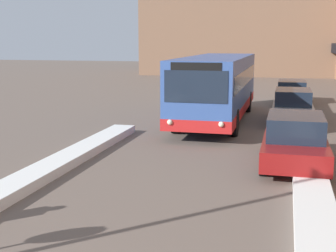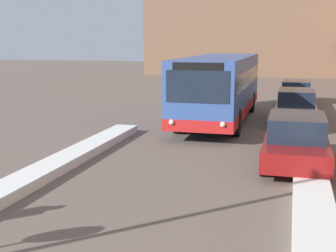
{
  "view_description": "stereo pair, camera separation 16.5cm",
  "coord_description": "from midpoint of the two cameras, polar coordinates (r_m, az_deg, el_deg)",
  "views": [
    {
      "loc": [
        2.88,
        -2.99,
        3.75
      ],
      "look_at": [
        -0.1,
        8.74,
        1.53
      ],
      "focal_mm": 50.0,
      "sensor_mm": 36.0,
      "label": 1
    },
    {
      "loc": [
        3.04,
        -2.95,
        3.75
      ],
      "look_at": [
        -0.1,
        8.74,
        1.53
      ],
      "focal_mm": 50.0,
      "sensor_mm": 36.0,
      "label": 2
    }
  ],
  "objects": [
    {
      "name": "parked_car_middle",
      "position": [
        22.39,
        15.53,
        2.32
      ],
      "size": [
        1.85,
        4.66,
        1.53
      ],
      "color": "#B7B7BC",
      "rests_on": "ground_plane"
    },
    {
      "name": "snow_bank_left",
      "position": [
        12.9,
        -16.35,
        -6.3
      ],
      "size": [
        0.9,
        15.26,
        0.28
      ],
      "color": "silver",
      "rests_on": "ground_plane"
    },
    {
      "name": "parked_car_back",
      "position": [
        29.54,
        15.46,
        4.04
      ],
      "size": [
        1.88,
        4.63,
        1.35
      ],
      "color": "silver",
      "rests_on": "ground_plane"
    },
    {
      "name": "city_bus",
      "position": [
        21.96,
        6.58,
        4.86
      ],
      "size": [
        2.66,
        10.77,
        3.03
      ],
      "color": "#335193",
      "rests_on": "ground_plane"
    },
    {
      "name": "parked_car_front",
      "position": [
        14.68,
        15.66,
        -1.73
      ],
      "size": [
        1.91,
        4.41,
        1.54
      ],
      "color": "maroon",
      "rests_on": "ground_plane"
    },
    {
      "name": "snow_bank_right",
      "position": [
        10.2,
        17.95,
        -10.92
      ],
      "size": [
        0.9,
        12.5,
        0.26
      ],
      "color": "silver",
      "rests_on": "ground_plane"
    }
  ]
}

